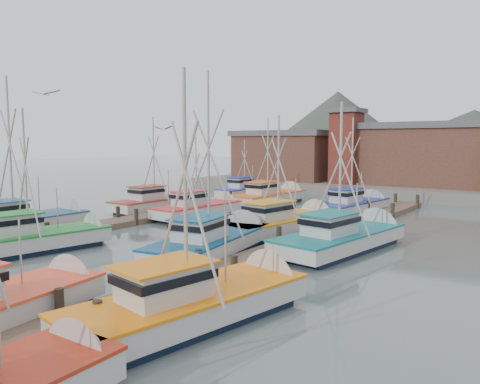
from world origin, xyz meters
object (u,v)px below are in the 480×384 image
Objects in this scene: lookout_tower at (346,146)px; boat_4 at (41,239)px; boat_8 at (202,209)px; boat_12 at (272,197)px.

boat_4 is (-2.12, -36.51, -4.87)m from lookout_tower.
boat_8 is at bearing -96.08° from lookout_tower.
lookout_tower is 23.20m from boat_8.
boat_8 is 0.88× the size of boat_12.
boat_8 is 10.41m from boat_12.
lookout_tower is at bearing 96.32° from boat_4.
boat_4 is at bearing -86.71° from boat_12.
lookout_tower is 13.30m from boat_12.
boat_4 reaches higher than boat_8.
boat_12 reaches higher than boat_8.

